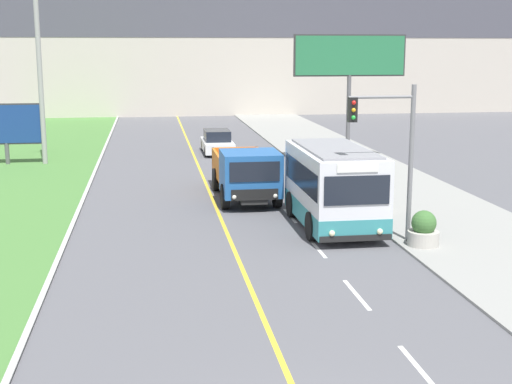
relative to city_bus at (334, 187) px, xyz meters
The scene contains 11 objects.
apartment_block_background 48.59m from the city_bus, 94.76° to the left, with size 80.00×8.04×21.15m.
city_bus is the anchor object (origin of this frame).
dump_truck 5.44m from the city_bus, 117.77° to the left, with size 2.47×6.73×2.31m.
car_distant 19.48m from the city_bus, 97.20° to the left, with size 1.80×4.30×1.45m.
utility_pole_far 21.11m from the city_bus, 127.19° to the left, with size 1.80×0.28×11.15m.
traffic_light_mast 3.29m from the city_bus, 60.35° to the right, with size 2.28×0.32×5.33m.
billboard_large 16.15m from the city_bus, 72.42° to the left, with size 6.45×0.24×7.22m.
billboard_small 22.15m from the city_bus, 131.22° to the left, with size 4.00×0.24×3.44m.
planter_round_near 3.92m from the city_bus, 53.60° to the right, with size 1.03×1.03×1.18m.
planter_round_second 3.32m from the city_bus, 40.00° to the left, with size 0.98×0.98×1.14m.
planter_round_third 7.60m from the city_bus, 71.99° to the left, with size 1.04×1.04×1.18m.
Camera 1 is at (-2.62, -9.81, 6.54)m, focal length 50.00 mm.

